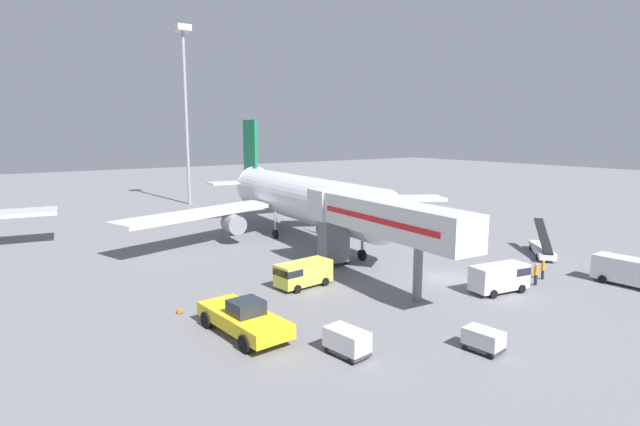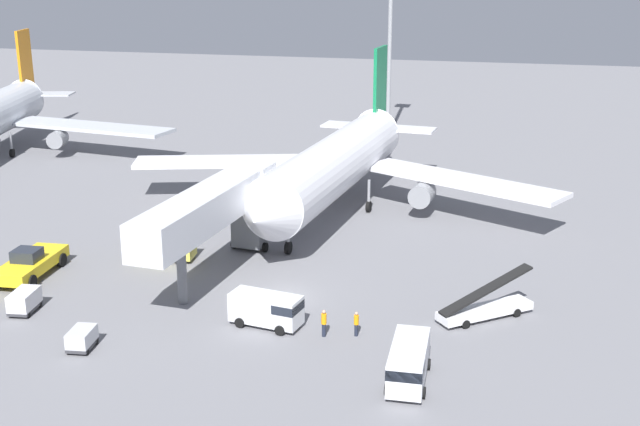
{
  "view_description": "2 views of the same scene",
  "coord_description": "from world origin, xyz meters",
  "px_view_note": "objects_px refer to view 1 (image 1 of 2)",
  "views": [
    {
      "loc": [
        -33.2,
        -27.91,
        12.62
      ],
      "look_at": [
        -2.62,
        15.58,
        3.94
      ],
      "focal_mm": 27.88,
      "sensor_mm": 36.0,
      "label": 1
    },
    {
      "loc": [
        16.26,
        -53.04,
        23.42
      ],
      "look_at": [
        -0.43,
        12.8,
        2.55
      ],
      "focal_mm": 46.28,
      "sensor_mm": 36.0,
      "label": 2
    }
  ],
  "objects_px": {
    "ground_crew_worker_midground": "(543,269)",
    "jet_bridge": "(374,219)",
    "pushback_tug": "(244,318)",
    "baggage_cart_near_center": "(347,341)",
    "airplane_at_gate": "(300,198)",
    "belt_loader_truck": "(542,248)",
    "ground_crew_worker_foreground": "(536,274)",
    "safety_cone_alpha": "(179,309)",
    "apron_light_mast": "(185,85)",
    "service_van_outer_right": "(633,271)",
    "service_van_outer_left": "(302,273)",
    "service_van_near_left": "(501,277)",
    "baggage_cart_far_center": "(483,339)"
  },
  "relations": [
    {
      "from": "pushback_tug",
      "to": "baggage_cart_near_center",
      "type": "relative_size",
      "value": 2.75
    },
    {
      "from": "safety_cone_alpha",
      "to": "service_van_outer_right",
      "type": "bearing_deg",
      "value": -25.36
    },
    {
      "from": "apron_light_mast",
      "to": "baggage_cart_far_center",
      "type": "bearing_deg",
      "value": -96.57
    },
    {
      "from": "belt_loader_truck",
      "to": "pushback_tug",
      "type": "bearing_deg",
      "value": -178.86
    },
    {
      "from": "belt_loader_truck",
      "to": "baggage_cart_far_center",
      "type": "distance_m",
      "value": 26.61
    },
    {
      "from": "pushback_tug",
      "to": "ground_crew_worker_foreground",
      "type": "height_order",
      "value": "pushback_tug"
    },
    {
      "from": "airplane_at_gate",
      "to": "apron_light_mast",
      "type": "bearing_deg",
      "value": 91.57
    },
    {
      "from": "airplane_at_gate",
      "to": "baggage_cart_near_center",
      "type": "height_order",
      "value": "airplane_at_gate"
    },
    {
      "from": "baggage_cart_near_center",
      "to": "service_van_outer_left",
      "type": "bearing_deg",
      "value": 68.11
    },
    {
      "from": "airplane_at_gate",
      "to": "baggage_cart_near_center",
      "type": "distance_m",
      "value": 33.1
    },
    {
      "from": "pushback_tug",
      "to": "baggage_cart_far_center",
      "type": "xyz_separation_m",
      "value": [
        10.23,
        -10.25,
        -0.33
      ]
    },
    {
      "from": "ground_crew_worker_foreground",
      "to": "ground_crew_worker_midground",
      "type": "height_order",
      "value": "ground_crew_worker_foreground"
    },
    {
      "from": "ground_crew_worker_midground",
      "to": "ground_crew_worker_foreground",
      "type": "bearing_deg",
      "value": -163.72
    },
    {
      "from": "service_van_near_left",
      "to": "safety_cone_alpha",
      "type": "distance_m",
      "value": 24.8
    },
    {
      "from": "service_van_outer_right",
      "to": "service_van_outer_left",
      "type": "distance_m",
      "value": 27.31
    },
    {
      "from": "airplane_at_gate",
      "to": "jet_bridge",
      "type": "xyz_separation_m",
      "value": [
        -5.07,
        -19.21,
        0.68
      ]
    },
    {
      "from": "belt_loader_truck",
      "to": "service_van_outer_left",
      "type": "relative_size",
      "value": 1.3
    },
    {
      "from": "jet_bridge",
      "to": "ground_crew_worker_foreground",
      "type": "height_order",
      "value": "jet_bridge"
    },
    {
      "from": "pushback_tug",
      "to": "ground_crew_worker_foreground",
      "type": "xyz_separation_m",
      "value": [
        24.52,
        -4.74,
        -0.09
      ]
    },
    {
      "from": "ground_crew_worker_foreground",
      "to": "service_van_outer_right",
      "type": "bearing_deg",
      "value": -37.86
    },
    {
      "from": "airplane_at_gate",
      "to": "baggage_cart_far_center",
      "type": "xyz_separation_m",
      "value": [
        -8.74,
        -33.14,
        -4.05
      ]
    },
    {
      "from": "service_van_outer_right",
      "to": "ground_crew_worker_midground",
      "type": "xyz_separation_m",
      "value": [
        -4.18,
        5.41,
        -0.41
      ]
    },
    {
      "from": "pushback_tug",
      "to": "baggage_cart_near_center",
      "type": "bearing_deg",
      "value": -60.47
    },
    {
      "from": "ground_crew_worker_midground",
      "to": "service_van_near_left",
      "type": "bearing_deg",
      "value": 179.81
    },
    {
      "from": "service_van_near_left",
      "to": "ground_crew_worker_midground",
      "type": "relative_size",
      "value": 2.98
    },
    {
      "from": "belt_loader_truck",
      "to": "service_van_outer_left",
      "type": "bearing_deg",
      "value": 168.38
    },
    {
      "from": "service_van_near_left",
      "to": "baggage_cart_far_center",
      "type": "xyz_separation_m",
      "value": [
        -10.3,
        -6.12,
        -0.52
      ]
    },
    {
      "from": "ground_crew_worker_foreground",
      "to": "belt_loader_truck",
      "type": "bearing_deg",
      "value": 28.57
    },
    {
      "from": "service_van_near_left",
      "to": "service_van_outer_right",
      "type": "relative_size",
      "value": 0.89
    },
    {
      "from": "belt_loader_truck",
      "to": "ground_crew_worker_foreground",
      "type": "relative_size",
      "value": 3.47
    },
    {
      "from": "belt_loader_truck",
      "to": "baggage_cart_far_center",
      "type": "bearing_deg",
      "value": -155.73
    },
    {
      "from": "service_van_outer_left",
      "to": "baggage_cart_far_center",
      "type": "height_order",
      "value": "service_van_outer_left"
    },
    {
      "from": "service_van_near_left",
      "to": "safety_cone_alpha",
      "type": "height_order",
      "value": "service_van_near_left"
    },
    {
      "from": "jet_bridge",
      "to": "service_van_outer_right",
      "type": "height_order",
      "value": "jet_bridge"
    },
    {
      "from": "service_van_outer_left",
      "to": "apron_light_mast",
      "type": "bearing_deg",
      "value": 79.31
    },
    {
      "from": "service_van_near_left",
      "to": "baggage_cart_far_center",
      "type": "distance_m",
      "value": 11.99
    },
    {
      "from": "airplane_at_gate",
      "to": "baggage_cart_near_center",
      "type": "relative_size",
      "value": 15.84
    },
    {
      "from": "pushback_tug",
      "to": "jet_bridge",
      "type": "bearing_deg",
      "value": 14.81
    },
    {
      "from": "pushback_tug",
      "to": "safety_cone_alpha",
      "type": "relative_size",
      "value": 12.49
    },
    {
      "from": "jet_bridge",
      "to": "safety_cone_alpha",
      "type": "height_order",
      "value": "jet_bridge"
    },
    {
      "from": "jet_bridge",
      "to": "ground_crew_worker_midground",
      "type": "xyz_separation_m",
      "value": [
        12.64,
        -7.83,
        -4.58
      ]
    },
    {
      "from": "belt_loader_truck",
      "to": "apron_light_mast",
      "type": "relative_size",
      "value": 0.21
    },
    {
      "from": "airplane_at_gate",
      "to": "pushback_tug",
      "type": "distance_m",
      "value": 29.96
    },
    {
      "from": "safety_cone_alpha",
      "to": "apron_light_mast",
      "type": "bearing_deg",
      "value": 68.66
    },
    {
      "from": "ground_crew_worker_midground",
      "to": "jet_bridge",
      "type": "bearing_deg",
      "value": 148.23
    },
    {
      "from": "service_van_outer_right",
      "to": "apron_light_mast",
      "type": "xyz_separation_m",
      "value": [
        -12.7,
        67.02,
        19.21
      ]
    },
    {
      "from": "pushback_tug",
      "to": "apron_light_mast",
      "type": "relative_size",
      "value": 0.25
    },
    {
      "from": "apron_light_mast",
      "to": "service_van_near_left",
      "type": "bearing_deg",
      "value": -87.67
    },
    {
      "from": "jet_bridge",
      "to": "service_van_near_left",
      "type": "xyz_separation_m",
      "value": [
        6.62,
        -7.81,
        -4.21
      ]
    },
    {
      "from": "service_van_outer_left",
      "to": "baggage_cart_near_center",
      "type": "bearing_deg",
      "value": -111.89
    }
  ]
}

